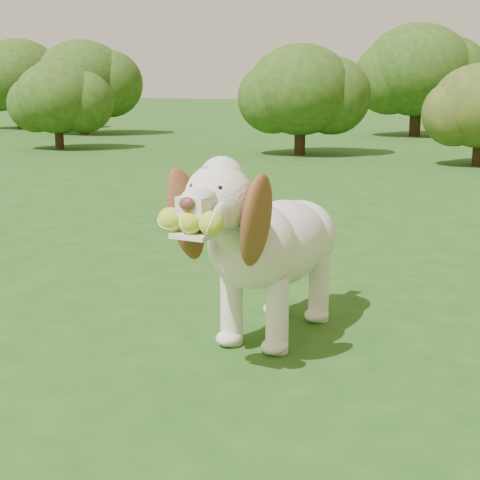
% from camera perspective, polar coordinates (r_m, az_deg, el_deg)
% --- Properties ---
extents(ground, '(80.00, 80.00, 0.00)m').
position_cam_1_polar(ground, '(2.60, -0.68, -10.70)').
color(ground, '#1C4B15').
rests_on(ground, ground).
extents(dog, '(0.51, 1.18, 0.77)m').
position_cam_1_polar(dog, '(2.88, 2.17, 0.06)').
color(dog, silver).
rests_on(dog, ground).
extents(shrub_a, '(1.27, 1.27, 1.32)m').
position_cam_1_polar(shrub_a, '(11.62, -13.99, 10.67)').
color(shrub_a, '#382314').
rests_on(shrub_a, ground).
extents(shrub_b, '(1.48, 1.48, 1.53)m').
position_cam_1_polar(shrub_b, '(10.42, 4.73, 11.54)').
color(shrub_b, '#382314').
rests_on(shrub_b, ground).
extents(shrub_g, '(1.86, 1.86, 1.92)m').
position_cam_1_polar(shrub_g, '(16.97, -16.78, 12.09)').
color(shrub_g, '#382314').
rests_on(shrub_g, ground).
extents(shrub_i, '(2.01, 2.01, 2.08)m').
position_cam_1_polar(shrub_i, '(14.36, 13.61, 12.70)').
color(shrub_i, '#382314').
rests_on(shrub_i, ground).
extents(shrub_e, '(1.74, 1.74, 1.80)m').
position_cam_1_polar(shrub_e, '(14.79, -12.13, 12.12)').
color(shrub_e, '#382314').
rests_on(shrub_e, ground).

